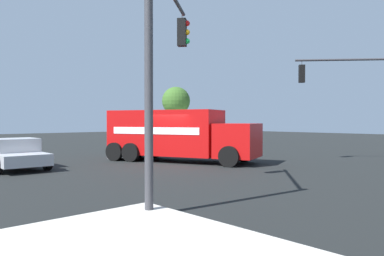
{
  "coord_description": "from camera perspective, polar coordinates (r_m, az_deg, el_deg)",
  "views": [
    {
      "loc": [
        12.74,
        14.82,
        2.2
      ],
      "look_at": [
        -0.77,
        0.3,
        1.8
      ],
      "focal_mm": 34.82,
      "sensor_mm": 36.0,
      "label": 1
    }
  ],
  "objects": [
    {
      "name": "ground_plane",
      "position": [
        19.67,
        -2.25,
        -5.26
      ],
      "size": [
        100.0,
        100.0,
        0.0
      ],
      "primitive_type": "plane",
      "color": "black"
    },
    {
      "name": "sidewalk_corner_near",
      "position": [
        36.99,
        -0.22,
        -2.14
      ],
      "size": [
        10.17,
        10.17,
        0.14
      ],
      "primitive_type": "cube",
      "color": "beige",
      "rests_on": "ground"
    },
    {
      "name": "delivery_truck",
      "position": [
        20.01,
        -2.25,
        -1.0
      ],
      "size": [
        5.45,
        8.43,
        2.75
      ],
      "color": "red",
      "rests_on": "ground"
    },
    {
      "name": "traffic_light_primary",
      "position": [
        10.34,
        -4.31,
        12.32
      ],
      "size": [
        3.95,
        3.23,
        6.11
      ],
      "color": "#38383D",
      "rests_on": "sidewalk_corner_far"
    },
    {
      "name": "traffic_light_secondary",
      "position": [
        21.79,
        24.05,
        5.28
      ],
      "size": [
        3.46,
        3.81,
        5.69
      ],
      "color": "#38383D",
      "rests_on": "ground"
    },
    {
      "name": "pickup_silver",
      "position": [
        18.98,
        -25.83,
        -3.4
      ],
      "size": [
        2.42,
        5.28,
        1.38
      ],
      "color": "#B7BABF",
      "rests_on": "ground"
    },
    {
      "name": "pedestrian_near_corner",
      "position": [
        36.29,
        -2.87,
        -0.63
      ],
      "size": [
        0.25,
        0.53,
        1.63
      ],
      "color": "#4C4C51",
      "rests_on": "sidewalk_corner_near"
    },
    {
      "name": "picket_fence_run",
      "position": [
        40.64,
        -4.86,
        -1.07
      ],
      "size": [
        7.12,
        0.05,
        0.95
      ],
      "color": "silver",
      "rests_on": "sidewalk_corner_near"
    },
    {
      "name": "shade_tree_near",
      "position": [
        40.28,
        -2.47,
        4.14
      ],
      "size": [
        3.04,
        3.04,
        5.7
      ],
      "color": "brown",
      "rests_on": "sidewalk_corner_near"
    }
  ]
}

